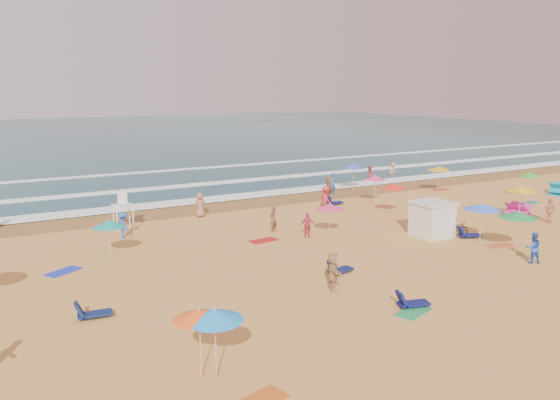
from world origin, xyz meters
TOP-DOWN VIEW (x-y plane):
  - ground at (0.00, 0.00)m, footprint 220.00×220.00m
  - ocean at (0.00, 84.00)m, footprint 220.00×140.00m
  - wet_sand at (0.00, 12.50)m, footprint 220.00×220.00m
  - surf_foam at (0.00, 21.32)m, footprint 200.00×18.70m
  - cabana at (6.06, -1.65)m, footprint 2.00×2.00m
  - cabana_roof at (6.06, -1.65)m, footprint 2.20×2.20m
  - bicycle at (7.96, -1.95)m, footprint 0.62×1.64m
  - lifeguard_stand at (-9.97, 9.12)m, footprint 1.20×1.20m
  - beach_umbrellas at (0.63, -1.12)m, footprint 47.94×28.88m
  - loungers at (10.45, -2.27)m, footprint 51.63×18.98m
  - towels at (3.74, -1.73)m, footprint 37.25×25.82m
  - popup_tents at (20.01, 0.86)m, footprint 12.55×5.67m
  - beachgoers at (-0.72, 4.92)m, footprint 46.94×26.00m

SIDE VIEW (x-z plane):
  - ground at x=0.00m, z-range 0.00..0.00m
  - ocean at x=0.00m, z-range -0.09..0.09m
  - wet_sand at x=0.00m, z-range 0.01..0.01m
  - towels at x=3.74m, z-range 0.00..0.03m
  - surf_foam at x=0.00m, z-range 0.08..0.12m
  - loungers at x=10.45m, z-range 0.00..0.34m
  - bicycle at x=7.96m, z-range 0.00..0.85m
  - popup_tents at x=20.01m, z-range 0.00..1.20m
  - beachgoers at x=-0.72m, z-range -0.24..1.90m
  - cabana at x=6.06m, z-range 0.00..2.00m
  - lifeguard_stand at x=-9.97m, z-range 0.00..2.10m
  - cabana_roof at x=6.06m, z-range 2.00..2.12m
  - beach_umbrellas at x=0.63m, z-range 1.76..2.54m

